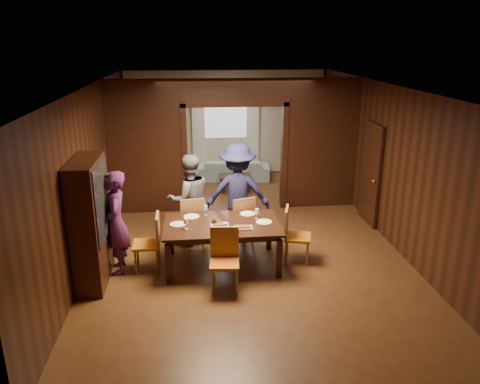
{
  "coord_description": "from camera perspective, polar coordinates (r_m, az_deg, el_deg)",
  "views": [
    {
      "loc": [
        -0.91,
        -8.4,
        3.72
      ],
      "look_at": [
        -0.09,
        -0.4,
        1.05
      ],
      "focal_mm": 35.0,
      "sensor_mm": 36.0,
      "label": 1
    }
  ],
  "objects": [
    {
      "name": "plate_far_r",
      "position": [
        8.23,
        0.94,
        -2.66
      ],
      "size": [
        0.27,
        0.27,
        0.01
      ],
      "primitive_type": "cylinder",
      "color": "silver",
      "rests_on": "dining_table"
    },
    {
      "name": "chair_near",
      "position": [
        7.18,
        -1.91,
        -8.44
      ],
      "size": [
        0.48,
        0.48,
        0.97
      ],
      "primitive_type": null,
      "rotation": [
        0.0,
        0.0,
        -0.09
      ],
      "color": "#C85D12",
      "rests_on": "floor"
    },
    {
      "name": "curtain_left",
      "position": [
        13.04,
        -5.06,
        7.38
      ],
      "size": [
        0.35,
        0.06,
        2.4
      ],
      "primitive_type": "cube",
      "color": "white",
      "rests_on": "back_wall"
    },
    {
      "name": "wineglass_right",
      "position": [
        8.01,
        2.06,
        -2.65
      ],
      "size": [
        0.08,
        0.08,
        0.18
      ],
      "primitive_type": null,
      "color": "white",
      "rests_on": "dining_table"
    },
    {
      "name": "window_far",
      "position": [
        13.03,
        -1.78,
        9.45
      ],
      "size": [
        1.2,
        0.03,
        1.3
      ],
      "primitive_type": "cube",
      "color": "silver",
      "rests_on": "back_wall"
    },
    {
      "name": "person_navy",
      "position": [
        8.81,
        -0.28,
        -0.05
      ],
      "size": [
        1.26,
        0.79,
        1.87
      ],
      "primitive_type": "imported",
      "rotation": [
        0.0,
        0.0,
        3.06
      ],
      "color": "#1B1C44",
      "rests_on": "floor"
    },
    {
      "name": "coffee_table",
      "position": [
        11.87,
        -0.59,
        1.12
      ],
      "size": [
        0.8,
        0.5,
        0.4
      ],
      "primitive_type": "cube",
      "color": "black",
      "rests_on": "floor"
    },
    {
      "name": "wineglass_far",
      "position": [
        8.18,
        -4.21,
        -2.22
      ],
      "size": [
        0.08,
        0.08,
        0.18
      ],
      "primitive_type": null,
      "color": "silver",
      "rests_on": "dining_table"
    },
    {
      "name": "floor",
      "position": [
        9.23,
        0.32,
        -5.39
      ],
      "size": [
        9.0,
        9.0,
        0.0
      ],
      "primitive_type": "plane",
      "color": "#4E2916",
      "rests_on": "ground"
    },
    {
      "name": "tumbler",
      "position": [
        7.52,
        -1.81,
        -4.25
      ],
      "size": [
        0.07,
        0.07,
        0.14
      ],
      "primitive_type": "cylinder",
      "color": "silver",
      "rests_on": "dining_table"
    },
    {
      "name": "sofa",
      "position": [
        12.77,
        -0.81,
        2.77
      ],
      "size": [
        2.02,
        0.96,
        0.57
      ],
      "primitive_type": "imported",
      "rotation": [
        0.0,
        0.0,
        3.04
      ],
      "color": "#93B3C0",
      "rests_on": "floor"
    },
    {
      "name": "person_grey",
      "position": [
        8.73,
        -6.19,
        -0.9
      ],
      "size": [
        0.99,
        0.86,
        1.71
      ],
      "primitive_type": "imported",
      "rotation": [
        0.0,
        0.0,
        3.44
      ],
      "color": "slate",
      "rests_on": "floor"
    },
    {
      "name": "wineglass_left",
      "position": [
        7.62,
        -6.6,
        -3.89
      ],
      "size": [
        0.08,
        0.08,
        0.18
      ],
      "primitive_type": null,
      "color": "silver",
      "rests_on": "dining_table"
    },
    {
      "name": "platter_a",
      "position": [
        7.74,
        -2.46,
        -4.01
      ],
      "size": [
        0.3,
        0.2,
        0.04
      ],
      "primitive_type": "cube",
      "color": "gray",
      "rests_on": "dining_table"
    },
    {
      "name": "chair_far_r",
      "position": [
        8.72,
        -0.02,
        -3.42
      ],
      "size": [
        0.56,
        0.56,
        0.97
      ],
      "primitive_type": null,
      "rotation": [
        0.0,
        0.0,
        3.46
      ],
      "color": "red",
      "rests_on": "floor"
    },
    {
      "name": "plate_far_l",
      "position": [
        8.15,
        -5.93,
        -2.99
      ],
      "size": [
        0.27,
        0.27,
        0.01
      ],
      "primitive_type": "cylinder",
      "color": "white",
      "rests_on": "dining_table"
    },
    {
      "name": "ceiling",
      "position": [
        8.49,
        0.36,
        12.82
      ],
      "size": [
        5.5,
        9.0,
        0.02
      ],
      "primitive_type": "cube",
      "color": "silver",
      "rests_on": "room_walls"
    },
    {
      "name": "person_purple",
      "position": [
        7.85,
        -14.91,
        -3.65
      ],
      "size": [
        0.49,
        0.68,
        1.72
      ],
      "primitive_type": "imported",
      "rotation": [
        0.0,
        0.0,
        -1.44
      ],
      "color": "#491A4C",
      "rests_on": "floor"
    },
    {
      "name": "chair_right",
      "position": [
        8.13,
        7.04,
        -5.25
      ],
      "size": [
        0.54,
        0.54,
        0.97
      ],
      "primitive_type": null,
      "rotation": [
        0.0,
        0.0,
        1.32
      ],
      "color": "#BF6112",
      "rests_on": "floor"
    },
    {
      "name": "hutch",
      "position": [
        7.59,
        -17.77,
        -3.56
      ],
      "size": [
        0.4,
        1.2,
        2.0
      ],
      "primitive_type": "cube",
      "color": "black",
      "rests_on": "floor"
    },
    {
      "name": "curtain_right",
      "position": [
        13.14,
        1.54,
        7.54
      ],
      "size": [
        0.35,
        0.06,
        2.4
      ],
      "primitive_type": "cube",
      "color": "white",
      "rests_on": "back_wall"
    },
    {
      "name": "plate_right",
      "position": [
        7.89,
        2.94,
        -3.66
      ],
      "size": [
        0.27,
        0.27,
        0.01
      ],
      "primitive_type": "cylinder",
      "color": "white",
      "rests_on": "dining_table"
    },
    {
      "name": "condiment_jar",
      "position": [
        7.78,
        -3.15,
        -3.6
      ],
      "size": [
        0.08,
        0.08,
        0.11
      ],
      "primitive_type": null,
      "color": "#462610",
      "rests_on": "dining_table"
    },
    {
      "name": "chair_left",
      "position": [
        7.94,
        -11.33,
        -6.08
      ],
      "size": [
        0.45,
        0.45,
        0.97
      ],
      "primitive_type": null,
      "rotation": [
        0.0,
        0.0,
        -1.56
      ],
      "color": "orange",
      "rests_on": "floor"
    },
    {
      "name": "serving_bowl",
      "position": [
        7.89,
        -1.88,
        -3.34
      ],
      "size": [
        0.36,
        0.36,
        0.09
      ],
      "primitive_type": "imported",
      "color": "black",
      "rests_on": "dining_table"
    },
    {
      "name": "dining_table",
      "position": [
        7.98,
        -2.18,
        -6.38
      ],
      "size": [
        1.93,
        1.2,
        0.76
      ],
      "primitive_type": "cube",
      "color": "black",
      "rests_on": "floor"
    },
    {
      "name": "plate_left",
      "position": [
        7.85,
        -7.58,
        -3.92
      ],
      "size": [
        0.27,
        0.27,
        0.01
      ],
      "primitive_type": "cylinder",
      "color": "silver",
      "rests_on": "dining_table"
    },
    {
      "name": "door_right",
      "position": [
        9.97,
        15.65,
        2.14
      ],
      "size": [
        0.06,
        0.9,
        2.1
      ],
      "primitive_type": "cube",
      "color": "black",
      "rests_on": "floor"
    },
    {
      "name": "room_walls",
      "position": [
        10.56,
        -0.76,
        6.26
      ],
      "size": [
        5.52,
        9.01,
        2.9
      ],
      "color": "black",
      "rests_on": "floor"
    },
    {
      "name": "chair_far_l",
      "position": [
        8.75,
        -5.96,
        -3.44
      ],
      "size": [
        0.5,
        0.5,
        0.97
      ],
      "primitive_type": null,
      "rotation": [
        0.0,
        0.0,
        3.3
      ],
      "color": "#C47512",
      "rests_on": "floor"
    },
    {
      "name": "platter_b",
      "position": [
        7.64,
        0.44,
        -4.28
      ],
      "size": [
        0.3,
        0.2,
        0.04
      ],
      "primitive_type": "cube",
      "color": "gray",
      "rests_on": "dining_table"
    },
    {
      "name": "plate_near",
      "position": [
        7.52,
        -1.95,
        -4.79
      ],
      "size": [
        0.27,
        0.27,
        0.01
      ],
      "primitive_type": "cylinder",
      "color": "white",
      "rests_on": "dining_table"
    }
  ]
}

